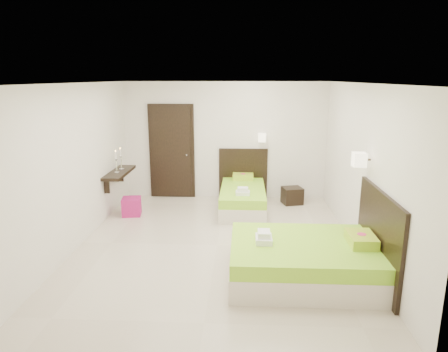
{
  "coord_description": "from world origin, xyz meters",
  "views": [
    {
      "loc": [
        0.42,
        -6.08,
        2.69
      ],
      "look_at": [
        0.1,
        0.3,
        1.1
      ],
      "focal_mm": 32.0,
      "sensor_mm": 36.0,
      "label": 1
    }
  ],
  "objects_px": {
    "bed_double": "(309,258)",
    "bed_single": "(243,196)",
    "nightstand": "(292,196)",
    "ottoman": "(132,206)"
  },
  "relations": [
    {
      "from": "bed_single",
      "to": "bed_double",
      "type": "relative_size",
      "value": 0.91
    },
    {
      "from": "bed_double",
      "to": "nightstand",
      "type": "distance_m",
      "value": 3.35
    },
    {
      "from": "bed_double",
      "to": "nightstand",
      "type": "relative_size",
      "value": 4.9
    },
    {
      "from": "bed_double",
      "to": "nightstand",
      "type": "xyz_separation_m",
      "value": [
        0.16,
        3.34,
        -0.11
      ]
    },
    {
      "from": "bed_single",
      "to": "nightstand",
      "type": "xyz_separation_m",
      "value": [
        1.07,
        0.39,
        -0.09
      ]
    },
    {
      "from": "nightstand",
      "to": "bed_single",
      "type": "bearing_deg",
      "value": -174.96
    },
    {
      "from": "bed_double",
      "to": "bed_single",
      "type": "bearing_deg",
      "value": 107.14
    },
    {
      "from": "nightstand",
      "to": "ottoman",
      "type": "height_order",
      "value": "nightstand"
    },
    {
      "from": "bed_single",
      "to": "bed_double",
      "type": "height_order",
      "value": "bed_double"
    },
    {
      "from": "bed_single",
      "to": "ottoman",
      "type": "xyz_separation_m",
      "value": [
        -2.22,
        -0.53,
        -0.1
      ]
    }
  ]
}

